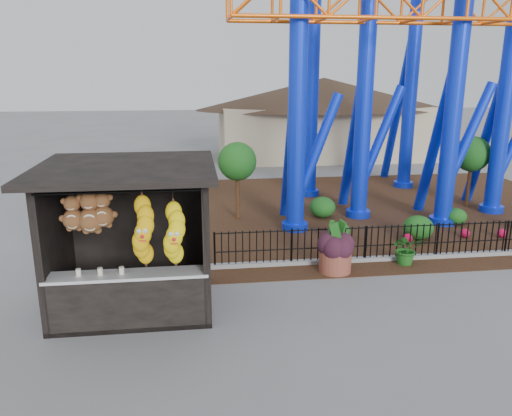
{
  "coord_description": "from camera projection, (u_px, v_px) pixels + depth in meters",
  "views": [
    {
      "loc": [
        -1.66,
        -9.01,
        4.88
      ],
      "look_at": [
        -0.33,
        1.5,
        2.0
      ],
      "focal_mm": 35.0,
      "sensor_mm": 36.0,
      "label": 1
    }
  ],
  "objects": [
    {
      "name": "ground",
      "position": [
        281.0,
        322.0,
        10.11
      ],
      "size": [
        120.0,
        120.0,
        0.0
      ],
      "primitive_type": "plane",
      "color": "slate",
      "rests_on": "ground"
    },
    {
      "name": "mulch_bed",
      "position": [
        351.0,
        210.0,
        18.25
      ],
      "size": [
        18.0,
        12.0,
        0.02
      ],
      "primitive_type": "cube",
      "color": "#331E11",
      "rests_on": "ground"
    },
    {
      "name": "curb",
      "position": [
        408.0,
        258.0,
        13.45
      ],
      "size": [
        18.0,
        0.18,
        0.12
      ],
      "primitive_type": "cube",
      "color": "gray",
      "rests_on": "ground"
    },
    {
      "name": "prize_booth",
      "position": [
        131.0,
        242.0,
        10.23
      ],
      "size": [
        3.5,
        3.4,
        3.12
      ],
      "color": "black",
      "rests_on": "ground"
    },
    {
      "name": "picket_fence",
      "position": [
        441.0,
        241.0,
        13.45
      ],
      "size": [
        12.2,
        0.06,
        1.0
      ],
      "primitive_type": null,
      "color": "black",
      "rests_on": "ground"
    },
    {
      "name": "roller_coaster",
      "position": [
        390.0,
        25.0,
        16.92
      ],
      "size": [
        11.0,
        6.37,
        10.82
      ],
      "color": "#0D2BE7",
      "rests_on": "ground"
    },
    {
      "name": "terracotta_planter",
      "position": [
        335.0,
        260.0,
        12.57
      ],
      "size": [
        1.04,
        1.04,
        0.61
      ],
      "primitive_type": "cylinder",
      "rotation": [
        0.0,
        0.0,
        -0.34
      ],
      "color": "brown",
      "rests_on": "ground"
    },
    {
      "name": "planter_foliage",
      "position": [
        336.0,
        237.0,
        12.41
      ],
      "size": [
        0.7,
        0.7,
        0.64
      ],
      "primitive_type": "ellipsoid",
      "color": "black",
      "rests_on": "terracotta_planter"
    },
    {
      "name": "potted_plant",
      "position": [
        407.0,
        249.0,
        13.04
      ],
      "size": [
        0.87,
        0.78,
        0.87
      ],
      "primitive_type": "imported",
      "rotation": [
        0.0,
        0.0,
        -0.14
      ],
      "color": "#1E5A1A",
      "rests_on": "ground"
    },
    {
      "name": "landscaping",
      "position": [
        395.0,
        220.0,
        15.96
      ],
      "size": [
        7.3,
        4.22,
        0.72
      ],
      "color": "#195218",
      "rests_on": "mulch_bed"
    },
    {
      "name": "pavilion",
      "position": [
        323.0,
        105.0,
        29.18
      ],
      "size": [
        15.0,
        15.0,
        4.8
      ],
      "color": "#BFAD8C",
      "rests_on": "ground"
    }
  ]
}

